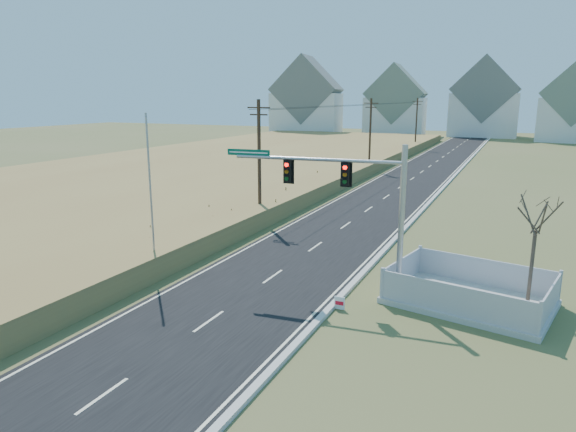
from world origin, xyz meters
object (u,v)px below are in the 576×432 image
Objects in this scene: open_sign at (340,303)px; bare_tree at (538,212)px; traffic_signal_mast at (361,203)px; fence_enclosure at (469,298)px; flagpole at (152,212)px.

open_sign is 0.11× the size of bare_tree.
bare_tree is (7.53, 3.54, 4.07)m from open_sign.
fence_enclosure is (4.99, 0.63, -4.08)m from traffic_signal_mast.
bare_tree is at bearing 22.90° from open_sign.
traffic_signal_mast reaches higher than open_sign.
bare_tree is at bearing 9.92° from flagpole.
flagpole is (-15.55, -2.62, 3.05)m from fence_enclosure.
fence_enclosure is 4.77m from bare_tree.
traffic_signal_mast is at bearing 84.31° from open_sign.
traffic_signal_mast reaches higher than bare_tree.
flagpole is at bearing -170.08° from bare_tree.
traffic_signal_mast is 1.17× the size of fence_enclosure.
traffic_signal_mast is 6.47m from fence_enclosure.
open_sign is at bearing -98.37° from traffic_signal_mast.
bare_tree is at bearing 23.84° from fence_enclosure.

